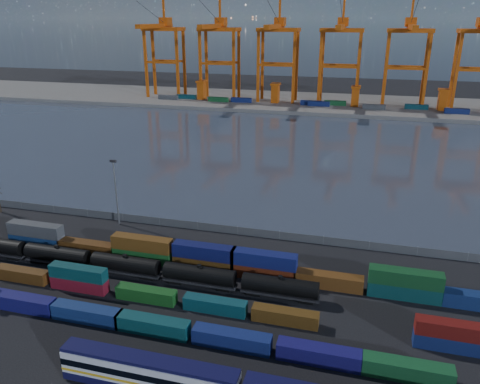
# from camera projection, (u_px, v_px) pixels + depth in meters

# --- Properties ---
(ground) EXTENTS (700.00, 700.00, 0.00)m
(ground) POSITION_uv_depth(u_px,v_px,m) (197.00, 299.00, 85.05)
(ground) COLOR black
(ground) RESTS_ON ground
(harbor_water) EXTENTS (700.00, 700.00, 0.00)m
(harbor_water) POSITION_uv_depth(u_px,v_px,m) (291.00, 151.00, 180.00)
(harbor_water) COLOR #333B4A
(harbor_water) RESTS_ON ground
(far_quay) EXTENTS (700.00, 70.00, 2.00)m
(far_quay) POSITION_uv_depth(u_px,v_px,m) (320.00, 103.00, 274.61)
(far_quay) COLOR #514F4C
(far_quay) RESTS_ON ground
(container_row_south) EXTENTS (127.57, 2.52, 5.38)m
(container_row_south) POSITION_uv_depth(u_px,v_px,m) (38.00, 303.00, 80.67)
(container_row_south) COLOR #3B3E40
(container_row_south) RESTS_ON ground
(container_row_mid) EXTENTS (140.56, 2.28, 4.85)m
(container_row_mid) POSITION_uv_depth(u_px,v_px,m) (179.00, 297.00, 82.54)
(container_row_mid) COLOR #393B3D
(container_row_mid) RESTS_ON ground
(container_row_north) EXTENTS (128.54, 2.62, 5.59)m
(container_row_north) POSITION_uv_depth(u_px,v_px,m) (264.00, 268.00, 91.08)
(container_row_north) COLOR navy
(container_row_north) RESTS_ON ground
(tanker_string) EXTENTS (91.96, 3.11, 4.45)m
(tanker_string) POSITION_uv_depth(u_px,v_px,m) (91.00, 260.00, 94.26)
(tanker_string) COLOR black
(tanker_string) RESTS_ON ground
(waterfront_fence) EXTENTS (160.12, 0.12, 2.20)m
(waterfront_fence) POSITION_uv_depth(u_px,v_px,m) (238.00, 231.00, 110.02)
(waterfront_fence) COLOR #595B5E
(waterfront_fence) RESTS_ON ground
(yard_light_mast) EXTENTS (1.60, 0.40, 16.60)m
(yard_light_mast) POSITION_uv_depth(u_px,v_px,m) (116.00, 189.00, 112.68)
(yard_light_mast) COLOR slate
(yard_light_mast) RESTS_ON ground
(gantry_cranes) EXTENTS (198.25, 44.64, 60.45)m
(gantry_cranes) POSITION_uv_depth(u_px,v_px,m) (309.00, 39.00, 257.88)
(gantry_cranes) COLOR #C14E0D
(gantry_cranes) RESTS_ON ground
(quay_containers) EXTENTS (172.58, 10.99, 2.60)m
(quay_containers) POSITION_uv_depth(u_px,v_px,m) (298.00, 103.00, 263.35)
(quay_containers) COLOR navy
(quay_containers) RESTS_ON far_quay
(straddle_carriers) EXTENTS (140.00, 7.00, 11.10)m
(straddle_carriers) POSITION_uv_depth(u_px,v_px,m) (315.00, 94.00, 263.79)
(straddle_carriers) COLOR #C14E0D
(straddle_carriers) RESTS_ON far_quay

